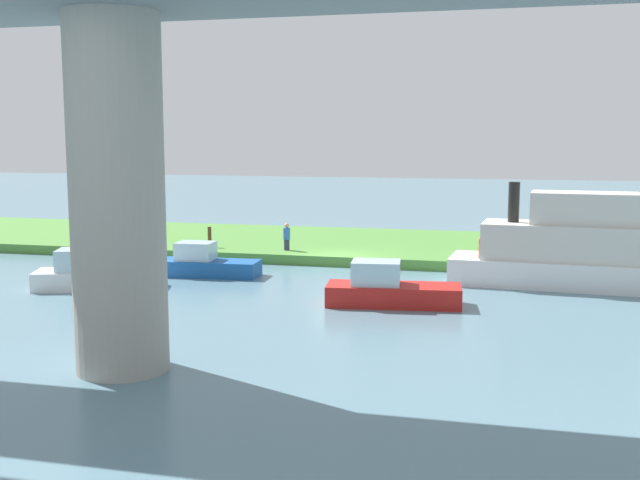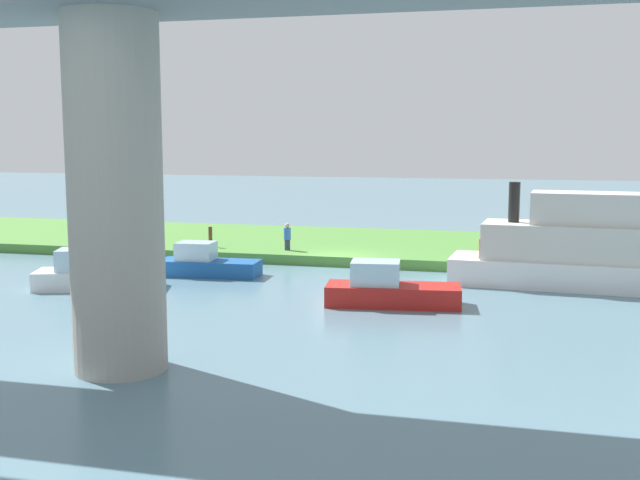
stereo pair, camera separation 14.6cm
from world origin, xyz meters
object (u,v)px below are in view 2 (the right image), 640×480
Objects in this scene: houseboat_blue at (389,289)px; motorboat_white at (206,264)px; skiff_small at (562,248)px; mooring_post at (210,237)px; bridge_pylon at (116,196)px; person_on_bank at (287,237)px; pontoon_yellow at (93,274)px.

houseboat_blue is 9.96m from motorboat_white.
mooring_post is at bearing -12.98° from skiff_small.
bridge_pylon reaches higher than motorboat_white.
houseboat_blue reaches higher than motorboat_white.
bridge_pylon reaches higher than person_on_bank.
skiff_small reaches higher than pontoon_yellow.
person_on_bank is (1.12, -19.23, -3.55)m from bridge_pylon.
skiff_small is at bearing -139.77° from houseboat_blue.
pontoon_yellow is (5.67, 9.23, -0.61)m from person_on_bank.
skiff_small is (-17.55, 4.05, 0.59)m from mooring_post.
skiff_small is 1.86× the size of motorboat_white.
pontoon_yellow is 1.13× the size of motorboat_white.
bridge_pylon is 8.91× the size of mooring_post.
bridge_pylon is at bearing 124.18° from pontoon_yellow.
bridge_pylon is 12.78m from pontoon_yellow.
bridge_pylon is at bearing 105.60° from mooring_post.
houseboat_blue is at bearing 139.52° from mooring_post.
pontoon_yellow is (1.38, 9.37, -0.44)m from mooring_post.
mooring_post is 18.02m from skiff_small.
motorboat_white is at bearing 66.83° from person_on_bank.
pontoon_yellow is at bearing 81.61° from mooring_post.
person_on_bank is at bearing -16.41° from skiff_small.
bridge_pylon is at bearing 51.60° from skiff_small.
person_on_bank is 11.59m from houseboat_blue.
skiff_small is 1.68× the size of houseboat_blue.
skiff_small is 15.63m from motorboat_white.
person_on_bank is 0.26× the size of pontoon_yellow.
skiff_small reaches higher than houseboat_blue.
mooring_post is 0.12× the size of skiff_small.
houseboat_blue reaches higher than pontoon_yellow.
mooring_post is 9.48m from pontoon_yellow.
skiff_small is at bearing -164.30° from pontoon_yellow.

